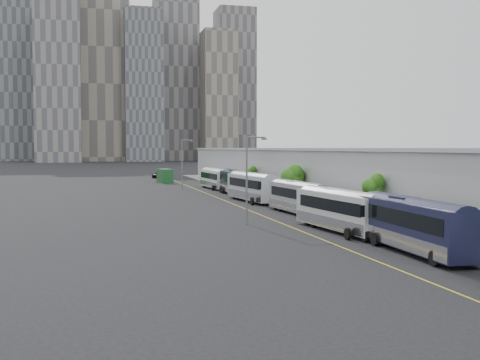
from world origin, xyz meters
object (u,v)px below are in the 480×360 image
object	(u,v)px
suv	(159,175)
street_lamp_near	(249,173)
bus_1	(414,230)
bus_5	(236,184)
street_lamp_far	(183,160)
bus_6	(215,180)
bus_2	(340,214)
bus_3	(299,200)
bus_4	(253,190)
shipping_container	(165,176)

from	to	relation	value
suv	street_lamp_near	bearing A→B (deg)	-74.27
bus_1	bus_5	world-z (taller)	bus_5
street_lamp_near	street_lamp_far	world-z (taller)	street_lamp_far
bus_1	street_lamp_near	world-z (taller)	street_lamp_near
bus_1	bus_6	size ratio (longest dim) A/B	1.05
bus_2	street_lamp_near	xyz separation A→B (m)	(-6.32, 6.78, 3.30)
bus_2	bus_6	distance (m)	55.77
bus_5	bus_6	distance (m)	14.14
bus_1	bus_5	xyz separation A→B (m)	(-0.07, 52.50, 0.02)
bus_6	street_lamp_far	distance (m)	6.58
bus_1	street_lamp_near	distance (m)	19.31
bus_6	bus_3	bearing A→B (deg)	-92.24
bus_4	street_lamp_far	bearing A→B (deg)	96.06
bus_2	bus_4	world-z (taller)	bus_4
bus_4	bus_1	bearing A→B (deg)	-94.76
bus_2	shipping_container	bearing A→B (deg)	89.31
bus_4	bus_6	size ratio (longest dim) A/B	1.09
bus_4	bus_5	bearing A→B (deg)	81.84
bus_6	suv	size ratio (longest dim) A/B	2.25
bus_4	bus_5	size ratio (longest dim) A/B	1.02
bus_2	street_lamp_far	xyz separation A→B (m)	(-5.24, 56.11, 3.48)
street_lamp_near	shipping_container	xyz separation A→B (m)	(0.26, 69.50, -3.40)
bus_2	bus_3	xyz separation A→B (m)	(1.19, 13.96, -0.04)
bus_1	bus_4	xyz separation A→B (m)	(-0.60, 40.60, 0.04)
bus_3	street_lamp_far	world-z (taller)	street_lamp_far
bus_4	shipping_container	size ratio (longest dim) A/B	2.41
bus_2	street_lamp_near	distance (m)	9.85
street_lamp_far	suv	xyz separation A→B (m)	(0.06, 40.26, -4.25)
bus_2	street_lamp_far	world-z (taller)	street_lamp_far
street_lamp_far	bus_3	bearing A→B (deg)	-81.33
bus_2	shipping_container	xyz separation A→B (m)	(-6.07, 76.29, -0.10)
bus_2	street_lamp_far	distance (m)	56.46
bus_3	bus_1	bearing A→B (deg)	-94.54
bus_5	suv	world-z (taller)	bus_5
street_lamp_near	suv	bearing A→B (deg)	89.26
bus_1	shipping_container	size ratio (longest dim) A/B	2.32
bus_5	street_lamp_far	world-z (taller)	street_lamp_far
suv	bus_3	bearing A→B (deg)	-69.12
bus_4	bus_5	distance (m)	11.92
bus_6	bus_1	bearing A→B (deg)	-93.01
bus_1	suv	bearing A→B (deg)	94.76
bus_5	shipping_container	xyz separation A→B (m)	(-6.81, 34.65, -0.18)
bus_3	bus_4	world-z (taller)	bus_4
bus_4	street_lamp_near	distance (m)	24.07
bus_5	suv	size ratio (longest dim) A/B	2.40
bus_2	bus_4	bearing A→B (deg)	84.36
street_lamp_far	shipping_container	distance (m)	20.52
bus_6	shipping_container	distance (m)	21.49
bus_4	suv	world-z (taller)	bus_4
street_lamp_far	street_lamp_near	bearing A→B (deg)	-91.26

